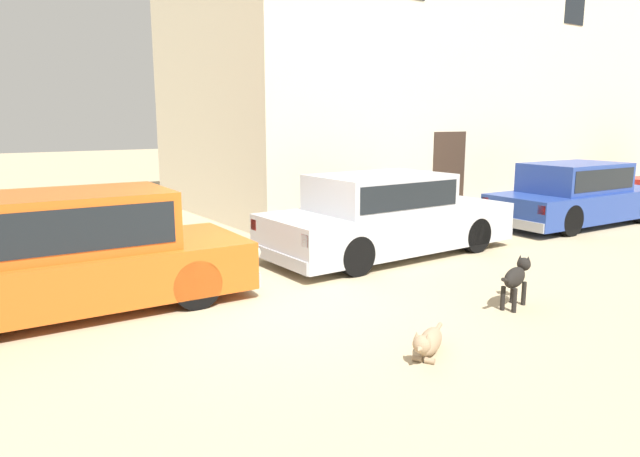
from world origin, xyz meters
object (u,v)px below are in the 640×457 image
parked_sedan_nearest (71,250)px  stray_dog_tan (516,277)px  parked_sedan_second (386,215)px  parked_sedan_third (577,194)px  stray_dog_spotted (429,342)px

parked_sedan_nearest → stray_dog_tan: 5.70m
parked_sedan_nearest → parked_sedan_second: size_ratio=0.92×
parked_sedan_nearest → parked_sedan_third: size_ratio=0.92×
parked_sedan_nearest → parked_sedan_third: 10.86m
parked_sedan_nearest → parked_sedan_second: 5.26m
stray_dog_spotted → stray_dog_tan: 2.14m
parked_sedan_second → parked_sedan_third: bearing=-2.9°
parked_sedan_nearest → stray_dog_spotted: size_ratio=5.13×
parked_sedan_nearest → parked_sedan_second: (5.26, 0.06, -0.05)m
parked_sedan_nearest → parked_sedan_second: parked_sedan_nearest is taller
parked_sedan_second → stray_dog_tan: size_ratio=5.28×
parked_sedan_third → stray_dog_spotted: (-8.15, -3.46, -0.57)m
parked_sedan_nearest → stray_dog_tan: parked_sedan_nearest is taller
parked_sedan_second → stray_dog_spotted: parked_sedan_second is taller
stray_dog_spotted → parked_sedan_third: bearing=171.6°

